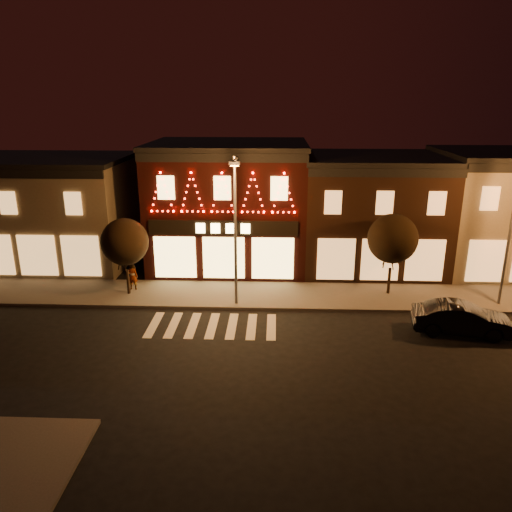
{
  "coord_description": "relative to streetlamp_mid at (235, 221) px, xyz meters",
  "views": [
    {
      "loc": [
        3.16,
        -18.75,
        11.1
      ],
      "look_at": [
        2.22,
        4.0,
        3.76
      ],
      "focal_mm": 34.75,
      "sensor_mm": 36.0,
      "label": 1
    }
  ],
  "objects": [
    {
      "name": "dark_sedan",
      "position": [
        11.27,
        -2.69,
        -4.12
      ],
      "size": [
        4.86,
        2.29,
        1.54
      ],
      "primitive_type": "imported",
      "rotation": [
        0.0,
        0.0,
        1.43
      ],
      "color": "black",
      "rests_on": "ground"
    },
    {
      "name": "ground",
      "position": [
        -1.04,
        -6.36,
        -4.9
      ],
      "size": [
        120.0,
        120.0,
        0.0
      ],
      "primitive_type": "plane",
      "color": "black",
      "rests_on": "ground"
    },
    {
      "name": "building_right_a",
      "position": [
        8.46,
        7.63,
        -1.13
      ],
      "size": [
        9.2,
        8.28,
        7.5
      ],
      "color": "black",
      "rests_on": "ground"
    },
    {
      "name": "building_pulp",
      "position": [
        -1.04,
        7.62,
        -0.73
      ],
      "size": [
        10.2,
        8.34,
        8.3
      ],
      "color": "black",
      "rests_on": "ground"
    },
    {
      "name": "tree_right",
      "position": [
        8.74,
        2.08,
        -1.44
      ],
      "size": [
        2.83,
        2.83,
        4.73
      ],
      "rotation": [
        0.0,
        0.0,
        0.04
      ],
      "color": "black",
      "rests_on": "sidewalk_far"
    },
    {
      "name": "building_right_b",
      "position": [
        17.46,
        7.63,
        -0.98
      ],
      "size": [
        9.2,
        8.28,
        7.8
      ],
      "color": "#6C614C",
      "rests_on": "ground"
    },
    {
      "name": "pedestrian",
      "position": [
        -6.32,
        2.07,
        -3.93
      ],
      "size": [
        0.6,
        0.4,
        1.63
      ],
      "primitive_type": "imported",
      "rotation": [
        0.0,
        0.0,
        3.16
      ],
      "color": "gray",
      "rests_on": "sidewalk_far"
    },
    {
      "name": "sidewalk_far",
      "position": [
        0.96,
        1.64,
        -4.82
      ],
      "size": [
        44.0,
        4.0,
        0.15
      ],
      "primitive_type": "cube",
      "color": "#47423D",
      "rests_on": "ground"
    },
    {
      "name": "tree_left",
      "position": [
        -6.4,
        1.42,
        -1.62
      ],
      "size": [
        2.67,
        2.67,
        4.47
      ],
      "rotation": [
        0.0,
        0.0,
        0.15
      ],
      "color": "black",
      "rests_on": "sidewalk_far"
    },
    {
      "name": "streetlamp_mid",
      "position": [
        0.0,
        0.0,
        0.0
      ],
      "size": [
        0.53,
        1.85,
        8.09
      ],
      "rotation": [
        0.0,
        0.0,
        -0.09
      ],
      "color": "#59595E",
      "rests_on": "sidewalk_far"
    },
    {
      "name": "building_left",
      "position": [
        -14.04,
        7.63,
        -1.23
      ],
      "size": [
        12.2,
        8.28,
        7.3
      ],
      "color": "#6C614C",
      "rests_on": "ground"
    }
  ]
}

